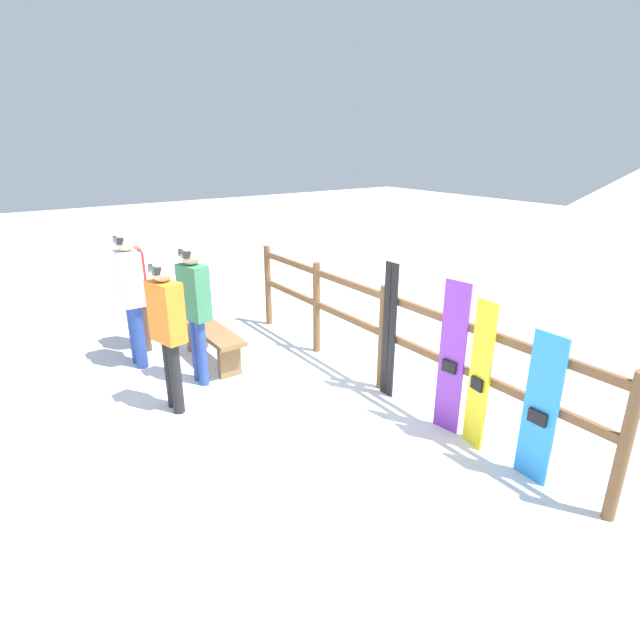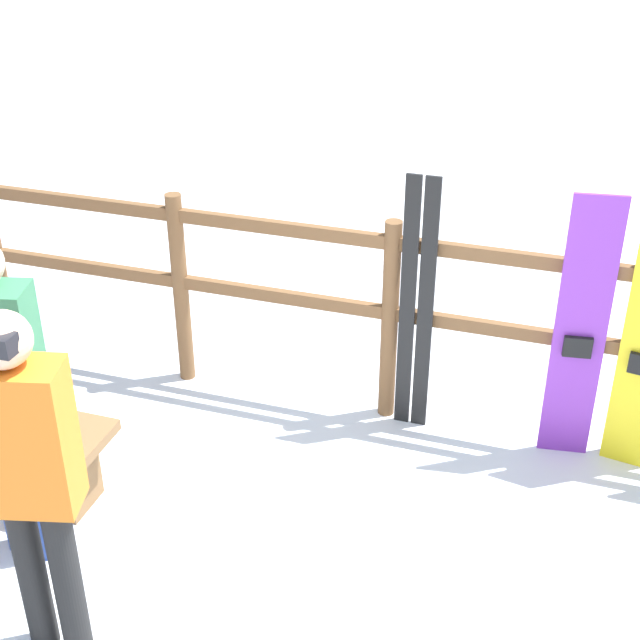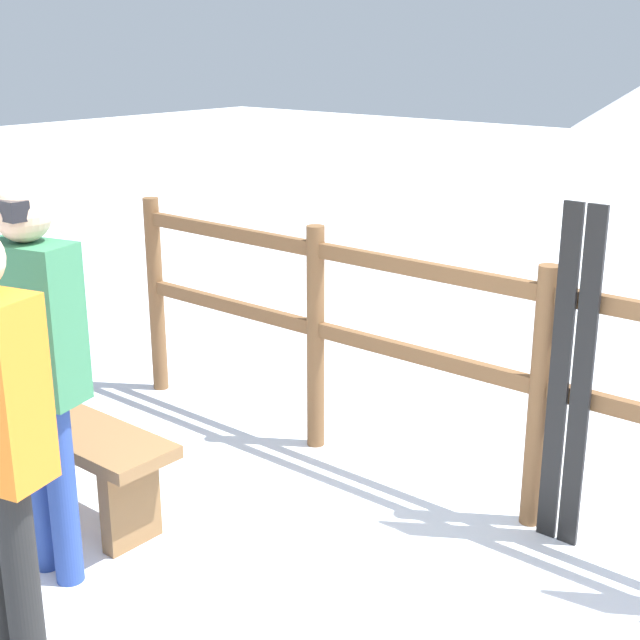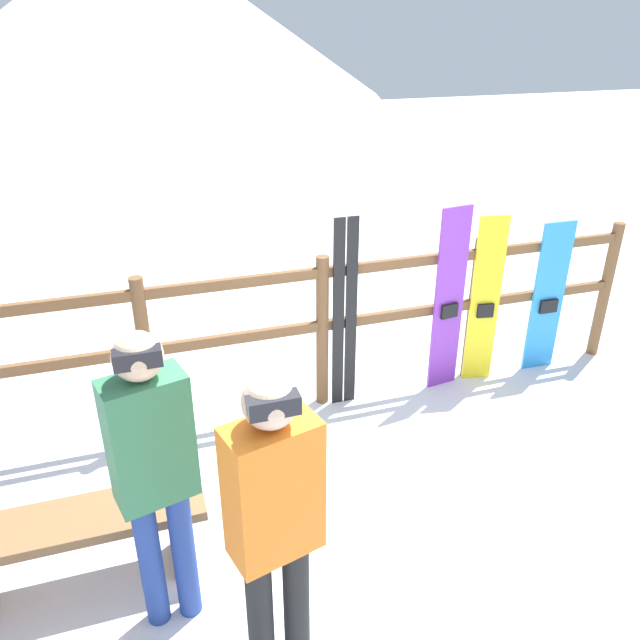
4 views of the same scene
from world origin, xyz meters
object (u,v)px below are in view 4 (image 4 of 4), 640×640
snowboard_yellow (485,302)px  bench (75,535)px  person_plaid_green (153,464)px  person_orange (275,517)px  snowboard_purple (449,301)px  ski_pair_black (345,315)px  snowboard_blue (548,298)px

snowboard_yellow → bench: bearing=-158.4°
person_plaid_green → snowboard_yellow: (2.80, 1.65, -0.28)m
bench → person_orange: size_ratio=0.84×
person_orange → snowboard_yellow: person_orange is taller
snowboard_purple → snowboard_yellow: snowboard_purple is taller
bench → ski_pair_black: size_ratio=0.89×
person_plaid_green → snowboard_yellow: size_ratio=1.15×
person_orange → snowboard_yellow: (2.34, 2.14, -0.26)m
person_plaid_green → person_orange: bearing=-46.5°
bench → snowboard_yellow: snowboard_yellow is taller
ski_pair_black → snowboard_blue: 1.88m
person_plaid_green → snowboard_blue: size_ratio=1.24×
bench → person_plaid_green: person_plaid_green is taller
snowboard_yellow → ski_pair_black: bearing=179.8°
person_plaid_green → snowboard_blue: person_plaid_green is taller
person_orange → person_plaid_green: bearing=133.5°
person_orange → snowboard_purple: 2.93m
person_orange → ski_pair_black: bearing=63.0°
bench → snowboard_blue: (3.90, 1.29, 0.32)m
snowboard_purple → snowboard_yellow: 0.35m
person_orange → snowboard_blue: (2.97, 2.14, -0.32)m
snowboard_purple → snowboard_blue: snowboard_purple is taller
person_orange → bench: bearing=137.6°
bench → snowboard_yellow: size_ratio=0.95×
person_orange → snowboard_purple: bearing=47.0°
snowboard_purple → snowboard_blue: (0.97, -0.00, -0.11)m
bench → snowboard_yellow: bearing=21.6°
ski_pair_black → person_plaid_green: bearing=-133.2°
bench → person_plaid_green: size_ratio=0.83×
snowboard_yellow → person_plaid_green: bearing=-149.5°
snowboard_blue → snowboard_yellow: bearing=180.0°
ski_pair_black → snowboard_purple: ski_pair_black is taller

